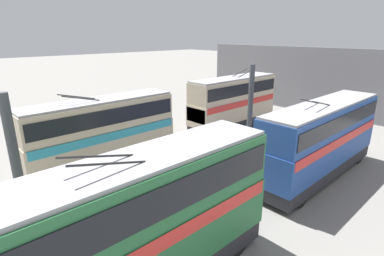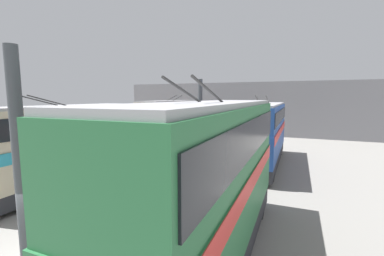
{
  "view_description": "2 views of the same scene",
  "coord_description": "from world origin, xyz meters",
  "px_view_note": "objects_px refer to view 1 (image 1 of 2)",
  "views": [
    {
      "loc": [
        -2.74,
        -12.72,
        8.98
      ],
      "look_at": [
        10.39,
        1.35,
        2.87
      ],
      "focal_mm": 28.0,
      "sensor_mm": 36.0,
      "label": 1
    },
    {
      "loc": [
        -5.44,
        -7.71,
        5.39
      ],
      "look_at": [
        12.16,
        -0.42,
        3.1
      ],
      "focal_mm": 24.0,
      "sensor_mm": 36.0,
      "label": 2
    }
  ],
  "objects_px": {
    "bus_right_far": "(234,100)",
    "bus_right_mid": "(102,130)",
    "bus_left_far": "(321,136)",
    "person_aisle_midway": "(163,183)",
    "bus_left_near": "(146,219)",
    "person_by_right_row": "(90,175)",
    "oil_drum": "(195,153)"
  },
  "relations": [
    {
      "from": "bus_right_far",
      "to": "bus_right_mid",
      "type": "bearing_deg",
      "value": 180.0
    },
    {
      "from": "bus_left_far",
      "to": "bus_right_far",
      "type": "height_order",
      "value": "bus_right_far"
    },
    {
      "from": "bus_right_far",
      "to": "person_aisle_midway",
      "type": "relative_size",
      "value": 6.25
    },
    {
      "from": "bus_left_near",
      "to": "bus_left_far",
      "type": "xyz_separation_m",
      "value": [
        13.31,
        0.0,
        -0.18
      ]
    },
    {
      "from": "person_aisle_midway",
      "to": "bus_left_near",
      "type": "bearing_deg",
      "value": -137.96
    },
    {
      "from": "person_by_right_row",
      "to": "bus_left_far",
      "type": "bearing_deg",
      "value": -23.71
    },
    {
      "from": "bus_left_far",
      "to": "person_by_right_row",
      "type": "distance_m",
      "value": 14.47
    },
    {
      "from": "bus_left_near",
      "to": "bus_right_mid",
      "type": "height_order",
      "value": "bus_left_near"
    },
    {
      "from": "bus_left_far",
      "to": "person_by_right_row",
      "type": "height_order",
      "value": "bus_left_far"
    },
    {
      "from": "bus_left_far",
      "to": "bus_right_far",
      "type": "bearing_deg",
      "value": 68.44
    },
    {
      "from": "bus_left_near",
      "to": "bus_right_far",
      "type": "xyz_separation_m",
      "value": [
        17.48,
        10.55,
        -0.14
      ]
    },
    {
      "from": "bus_right_mid",
      "to": "bus_right_far",
      "type": "distance_m",
      "value": 13.72
    },
    {
      "from": "oil_drum",
      "to": "bus_left_far",
      "type": "bearing_deg",
      "value": -63.15
    },
    {
      "from": "bus_right_far",
      "to": "oil_drum",
      "type": "bearing_deg",
      "value": -159.45
    },
    {
      "from": "bus_left_near",
      "to": "bus_right_far",
      "type": "distance_m",
      "value": 20.42
    },
    {
      "from": "bus_left_far",
      "to": "person_aisle_midway",
      "type": "distance_m",
      "value": 10.31
    },
    {
      "from": "bus_left_far",
      "to": "bus_right_mid",
      "type": "bearing_deg",
      "value": 132.13
    },
    {
      "from": "person_aisle_midway",
      "to": "bus_right_far",
      "type": "bearing_deg",
      "value": 17.96
    },
    {
      "from": "person_by_right_row",
      "to": "oil_drum",
      "type": "bearing_deg",
      "value": 5.81
    },
    {
      "from": "bus_right_mid",
      "to": "bus_right_far",
      "type": "bearing_deg",
      "value": -0.0
    },
    {
      "from": "bus_left_near",
      "to": "person_by_right_row",
      "type": "height_order",
      "value": "bus_left_near"
    },
    {
      "from": "bus_right_far",
      "to": "person_by_right_row",
      "type": "xyz_separation_m",
      "value": [
        -15.77,
        -2.1,
        -1.89
      ]
    },
    {
      "from": "oil_drum",
      "to": "bus_left_near",
      "type": "bearing_deg",
      "value": -141.46
    },
    {
      "from": "oil_drum",
      "to": "bus_right_far",
      "type": "bearing_deg",
      "value": 20.55
    },
    {
      "from": "bus_right_far",
      "to": "oil_drum",
      "type": "relative_size",
      "value": 11.76
    },
    {
      "from": "person_aisle_midway",
      "to": "oil_drum",
      "type": "height_order",
      "value": "person_aisle_midway"
    },
    {
      "from": "bus_left_far",
      "to": "person_by_right_row",
      "type": "relative_size",
      "value": 6.39
    },
    {
      "from": "bus_right_far",
      "to": "person_by_right_row",
      "type": "distance_m",
      "value": 16.02
    },
    {
      "from": "bus_right_mid",
      "to": "bus_right_far",
      "type": "xyz_separation_m",
      "value": [
        13.72,
        -0.0,
        0.07
      ]
    },
    {
      "from": "bus_left_far",
      "to": "bus_right_far",
      "type": "xyz_separation_m",
      "value": [
        4.17,
        10.55,
        0.05
      ]
    },
    {
      "from": "bus_left_far",
      "to": "oil_drum",
      "type": "distance_m",
      "value": 8.79
    },
    {
      "from": "bus_left_near",
      "to": "person_by_right_row",
      "type": "xyz_separation_m",
      "value": [
        1.72,
        8.45,
        -2.03
      ]
    }
  ]
}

